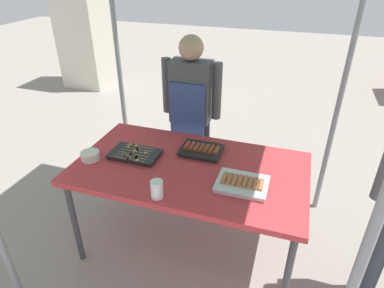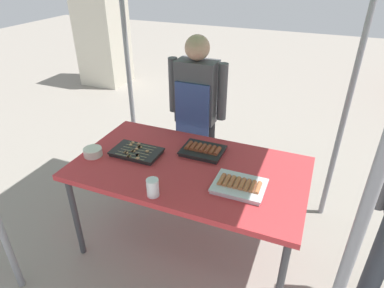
# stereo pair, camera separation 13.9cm
# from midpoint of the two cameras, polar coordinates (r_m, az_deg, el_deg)

# --- Properties ---
(ground_plane) EXTENTS (18.00, 18.00, 0.00)m
(ground_plane) POSITION_cam_midpoint_polar(r_m,az_deg,el_deg) (2.78, 1.09, -16.82)
(ground_plane) COLOR gray
(stall_table) EXTENTS (1.60, 0.90, 0.75)m
(stall_table) POSITION_cam_midpoint_polar(r_m,az_deg,el_deg) (2.33, 1.25, -4.94)
(stall_table) COLOR #C63338
(stall_table) RESTS_ON ground
(tray_grilled_sausages) EXTENTS (0.32, 0.26, 0.05)m
(tray_grilled_sausages) POSITION_cam_midpoint_polar(r_m,az_deg,el_deg) (2.11, 10.05, -7.12)
(tray_grilled_sausages) COLOR silver
(tray_grilled_sausages) RESTS_ON stall_table
(tray_meat_skewers) EXTENTS (0.36, 0.22, 0.04)m
(tray_meat_skewers) POSITION_cam_midpoint_polar(r_m,az_deg,el_deg) (2.44, -7.99, -1.46)
(tray_meat_skewers) COLOR black
(tray_meat_skewers) RESTS_ON stall_table
(tray_pork_links) EXTENTS (0.30, 0.24, 0.05)m
(tray_pork_links) POSITION_cam_midpoint_polar(r_m,az_deg,el_deg) (2.44, 3.50, -1.11)
(tray_pork_links) COLOR black
(tray_pork_links) RESTS_ON stall_table
(condiment_bowl) EXTENTS (0.13, 0.13, 0.06)m
(condiment_bowl) POSITION_cam_midpoint_polar(r_m,az_deg,el_deg) (2.49, -15.18, -1.36)
(condiment_bowl) COLOR silver
(condiment_bowl) RESTS_ON stall_table
(drink_cup_near_edge) EXTENTS (0.08, 0.08, 0.12)m
(drink_cup_near_edge) POSITION_cam_midpoint_polar(r_m,az_deg,el_deg) (2.01, -4.80, -7.54)
(drink_cup_near_edge) COLOR white
(drink_cup_near_edge) RESTS_ON stall_table
(vendor_woman) EXTENTS (0.52, 0.22, 1.49)m
(vendor_woman) POSITION_cam_midpoint_polar(r_m,az_deg,el_deg) (2.89, 2.20, 6.26)
(vendor_woman) COLOR black
(vendor_woman) RESTS_ON ground
(neighbor_stall_right) EXTENTS (0.72, 0.68, 2.05)m
(neighbor_stall_right) POSITION_cam_midpoint_polar(r_m,az_deg,el_deg) (6.10, -14.75, 19.54)
(neighbor_stall_right) COLOR beige
(neighbor_stall_right) RESTS_ON ground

